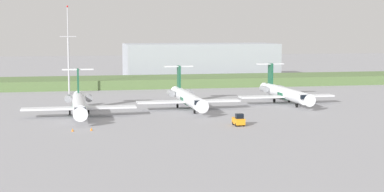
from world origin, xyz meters
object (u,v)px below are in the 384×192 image
(regional_jet_nearest, at_px, (79,104))
(regional_jet_second, at_px, (187,97))
(regional_jet_third, at_px, (284,93))
(safety_cone_mid_marker, at_px, (91,129))
(baggage_tug, at_px, (239,120))
(safety_cone_front_marker, at_px, (73,130))
(antenna_mast, at_px, (68,58))

(regional_jet_nearest, distance_m, regional_jet_second, 24.58)
(regional_jet_third, distance_m, safety_cone_mid_marker, 55.65)
(regional_jet_nearest, xyz_separation_m, baggage_tug, (28.50, -18.54, -1.53))
(regional_jet_third, relative_size, safety_cone_front_marker, 56.36)
(safety_cone_front_marker, bearing_deg, baggage_tug, 0.64)
(regional_jet_third, xyz_separation_m, antenna_mast, (-50.45, 31.04, 7.38))
(regional_jet_second, distance_m, safety_cone_front_marker, 35.75)
(baggage_tug, height_order, safety_cone_front_marker, baggage_tug)
(baggage_tug, bearing_deg, regional_jet_third, 56.59)
(baggage_tug, height_order, safety_cone_mid_marker, baggage_tug)
(regional_jet_second, distance_m, baggage_tug, 25.45)
(regional_jet_third, xyz_separation_m, safety_cone_front_marker, (-49.85, -30.52, -2.26))
(regional_jet_nearest, height_order, antenna_mast, antenna_mast)
(regional_jet_nearest, xyz_separation_m, safety_cone_mid_marker, (1.79, -18.66, -2.26))
(antenna_mast, bearing_deg, regional_jet_third, -31.61)
(safety_cone_mid_marker, bearing_deg, regional_jet_nearest, 95.48)
(antenna_mast, height_order, baggage_tug, antenna_mast)
(regional_jet_second, xyz_separation_m, regional_jet_third, (24.68, 5.23, 0.00))
(regional_jet_second, xyz_separation_m, safety_cone_front_marker, (-25.17, -25.29, -2.26))
(safety_cone_mid_marker, bearing_deg, regional_jet_third, 33.02)
(regional_jet_second, bearing_deg, baggage_tug, -79.18)
(regional_jet_second, bearing_deg, antenna_mast, 125.39)
(safety_cone_front_marker, xyz_separation_m, safety_cone_mid_marker, (3.23, 0.22, 0.00))
(regional_jet_nearest, xyz_separation_m, antenna_mast, (-2.03, 42.69, 7.38))
(baggage_tug, bearing_deg, regional_jet_nearest, 146.96)
(regional_jet_nearest, bearing_deg, antenna_mast, 92.73)
(regional_jet_second, xyz_separation_m, baggage_tug, (4.77, -24.96, -1.53))
(regional_jet_nearest, bearing_deg, safety_cone_front_marker, -94.36)
(regional_jet_third, distance_m, antenna_mast, 59.69)
(regional_jet_third, distance_m, baggage_tug, 36.19)
(antenna_mast, xyz_separation_m, safety_cone_front_marker, (0.60, -61.56, -9.64))
(regional_jet_second, bearing_deg, safety_cone_front_marker, -134.86)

